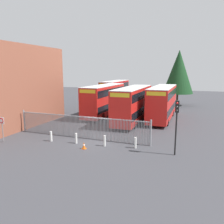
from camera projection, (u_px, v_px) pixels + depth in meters
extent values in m
plane|color=#3D3D42|center=(123.00, 122.00, 28.98)|extent=(100.00, 100.00, 0.00)
cylinder|color=gray|center=(24.00, 121.00, 24.35)|extent=(0.06, 0.06, 2.20)
cylinder|color=gray|center=(25.00, 122.00, 24.30)|extent=(0.06, 0.06, 2.20)
cylinder|color=gray|center=(26.00, 122.00, 24.25)|extent=(0.06, 0.06, 2.20)
cylinder|color=gray|center=(27.00, 122.00, 24.20)|extent=(0.06, 0.06, 2.20)
cylinder|color=gray|center=(28.00, 122.00, 24.16)|extent=(0.06, 0.06, 2.20)
cylinder|color=gray|center=(30.00, 122.00, 24.11)|extent=(0.06, 0.06, 2.20)
cylinder|color=gray|center=(31.00, 122.00, 24.06)|extent=(0.06, 0.06, 2.20)
cylinder|color=gray|center=(32.00, 122.00, 24.01)|extent=(0.06, 0.06, 2.20)
cylinder|color=gray|center=(33.00, 122.00, 23.97)|extent=(0.06, 0.06, 2.20)
cylinder|color=gray|center=(34.00, 122.00, 23.92)|extent=(0.06, 0.06, 2.20)
cylinder|color=gray|center=(35.00, 123.00, 23.87)|extent=(0.06, 0.06, 2.20)
cylinder|color=gray|center=(36.00, 123.00, 23.82)|extent=(0.06, 0.06, 2.20)
cylinder|color=gray|center=(37.00, 123.00, 23.77)|extent=(0.06, 0.06, 2.20)
cylinder|color=gray|center=(38.00, 123.00, 23.73)|extent=(0.06, 0.06, 2.20)
cylinder|color=gray|center=(39.00, 123.00, 23.68)|extent=(0.06, 0.06, 2.20)
cylinder|color=gray|center=(40.00, 123.00, 23.63)|extent=(0.06, 0.06, 2.20)
cylinder|color=gray|center=(41.00, 123.00, 23.58)|extent=(0.06, 0.06, 2.20)
cylinder|color=gray|center=(43.00, 123.00, 23.54)|extent=(0.06, 0.06, 2.20)
cylinder|color=gray|center=(44.00, 123.00, 23.49)|extent=(0.06, 0.06, 2.20)
cylinder|color=gray|center=(45.00, 123.00, 23.44)|extent=(0.06, 0.06, 2.20)
cylinder|color=gray|center=(46.00, 124.00, 23.39)|extent=(0.06, 0.06, 2.20)
cylinder|color=gray|center=(47.00, 124.00, 23.34)|extent=(0.06, 0.06, 2.20)
cylinder|color=gray|center=(48.00, 124.00, 23.30)|extent=(0.06, 0.06, 2.20)
cylinder|color=gray|center=(49.00, 124.00, 23.25)|extent=(0.06, 0.06, 2.20)
cylinder|color=gray|center=(51.00, 124.00, 23.20)|extent=(0.06, 0.06, 2.20)
cylinder|color=gray|center=(52.00, 124.00, 23.15)|extent=(0.06, 0.06, 2.20)
cylinder|color=gray|center=(53.00, 124.00, 23.11)|extent=(0.06, 0.06, 2.20)
cylinder|color=gray|center=(54.00, 124.00, 23.06)|extent=(0.06, 0.06, 2.20)
cylinder|color=gray|center=(55.00, 124.00, 23.01)|extent=(0.06, 0.06, 2.20)
cylinder|color=gray|center=(56.00, 125.00, 22.96)|extent=(0.06, 0.06, 2.20)
cylinder|color=gray|center=(57.00, 125.00, 22.91)|extent=(0.06, 0.06, 2.20)
cylinder|color=gray|center=(59.00, 125.00, 22.87)|extent=(0.06, 0.06, 2.20)
cylinder|color=gray|center=(60.00, 125.00, 22.82)|extent=(0.06, 0.06, 2.20)
cylinder|color=gray|center=(61.00, 125.00, 22.77)|extent=(0.06, 0.06, 2.20)
cylinder|color=gray|center=(62.00, 125.00, 22.72)|extent=(0.06, 0.06, 2.20)
cylinder|color=gray|center=(63.00, 125.00, 22.68)|extent=(0.06, 0.06, 2.20)
cylinder|color=gray|center=(65.00, 125.00, 22.63)|extent=(0.06, 0.06, 2.20)
cylinder|color=gray|center=(66.00, 126.00, 22.58)|extent=(0.06, 0.06, 2.20)
cylinder|color=gray|center=(67.00, 126.00, 22.53)|extent=(0.06, 0.06, 2.20)
cylinder|color=gray|center=(68.00, 126.00, 22.48)|extent=(0.06, 0.06, 2.20)
cylinder|color=gray|center=(69.00, 126.00, 22.44)|extent=(0.06, 0.06, 2.20)
cylinder|color=gray|center=(71.00, 126.00, 22.39)|extent=(0.06, 0.06, 2.20)
cylinder|color=gray|center=(72.00, 126.00, 22.34)|extent=(0.06, 0.06, 2.20)
cylinder|color=gray|center=(73.00, 126.00, 22.29)|extent=(0.06, 0.06, 2.20)
cylinder|color=gray|center=(74.00, 126.00, 22.24)|extent=(0.06, 0.06, 2.20)
cylinder|color=gray|center=(76.00, 126.00, 22.20)|extent=(0.06, 0.06, 2.20)
cylinder|color=gray|center=(77.00, 127.00, 22.15)|extent=(0.06, 0.06, 2.20)
cylinder|color=gray|center=(78.00, 127.00, 22.10)|extent=(0.06, 0.06, 2.20)
cylinder|color=gray|center=(79.00, 127.00, 22.05)|extent=(0.06, 0.06, 2.20)
cylinder|color=gray|center=(81.00, 127.00, 22.01)|extent=(0.06, 0.06, 2.20)
cylinder|color=gray|center=(82.00, 127.00, 21.96)|extent=(0.06, 0.06, 2.20)
cylinder|color=gray|center=(83.00, 127.00, 21.91)|extent=(0.06, 0.06, 2.20)
cylinder|color=gray|center=(85.00, 127.00, 21.86)|extent=(0.06, 0.06, 2.20)
cylinder|color=gray|center=(86.00, 127.00, 21.81)|extent=(0.06, 0.06, 2.20)
cylinder|color=gray|center=(87.00, 128.00, 21.77)|extent=(0.06, 0.06, 2.20)
cylinder|color=gray|center=(89.00, 128.00, 21.72)|extent=(0.06, 0.06, 2.20)
cylinder|color=gray|center=(90.00, 128.00, 21.67)|extent=(0.06, 0.06, 2.20)
cylinder|color=gray|center=(91.00, 128.00, 21.62)|extent=(0.06, 0.06, 2.20)
cylinder|color=gray|center=(92.00, 128.00, 21.58)|extent=(0.06, 0.06, 2.20)
cylinder|color=gray|center=(94.00, 128.00, 21.53)|extent=(0.06, 0.06, 2.20)
cylinder|color=gray|center=(95.00, 128.00, 21.48)|extent=(0.06, 0.06, 2.20)
cylinder|color=gray|center=(96.00, 128.00, 21.43)|extent=(0.06, 0.06, 2.20)
cylinder|color=gray|center=(98.00, 129.00, 21.38)|extent=(0.06, 0.06, 2.20)
cylinder|color=gray|center=(99.00, 129.00, 21.34)|extent=(0.06, 0.06, 2.20)
cylinder|color=gray|center=(101.00, 129.00, 21.29)|extent=(0.06, 0.06, 2.20)
cylinder|color=gray|center=(102.00, 129.00, 21.24)|extent=(0.06, 0.06, 2.20)
cylinder|color=gray|center=(103.00, 129.00, 21.19)|extent=(0.06, 0.06, 2.20)
cylinder|color=gray|center=(105.00, 129.00, 21.15)|extent=(0.06, 0.06, 2.20)
cylinder|color=gray|center=(106.00, 129.00, 21.10)|extent=(0.06, 0.06, 2.20)
cylinder|color=gray|center=(107.00, 130.00, 21.05)|extent=(0.06, 0.06, 2.20)
cylinder|color=gray|center=(109.00, 130.00, 21.00)|extent=(0.06, 0.06, 2.20)
cylinder|color=gray|center=(110.00, 130.00, 20.95)|extent=(0.06, 0.06, 2.20)
cylinder|color=gray|center=(112.00, 130.00, 20.91)|extent=(0.06, 0.06, 2.20)
cylinder|color=gray|center=(113.00, 130.00, 20.86)|extent=(0.06, 0.06, 2.20)
cylinder|color=gray|center=(114.00, 130.00, 20.81)|extent=(0.06, 0.06, 2.20)
cylinder|color=gray|center=(116.00, 130.00, 20.76)|extent=(0.06, 0.06, 2.20)
cylinder|color=gray|center=(117.00, 131.00, 20.72)|extent=(0.06, 0.06, 2.20)
cylinder|color=gray|center=(119.00, 131.00, 20.67)|extent=(0.06, 0.06, 2.20)
cylinder|color=gray|center=(120.00, 131.00, 20.62)|extent=(0.06, 0.06, 2.20)
cylinder|color=gray|center=(122.00, 131.00, 20.57)|extent=(0.06, 0.06, 2.20)
cylinder|color=gray|center=(123.00, 131.00, 20.52)|extent=(0.06, 0.06, 2.20)
cylinder|color=gray|center=(125.00, 131.00, 20.48)|extent=(0.06, 0.06, 2.20)
cylinder|color=gray|center=(126.00, 131.00, 20.43)|extent=(0.06, 0.06, 2.20)
cylinder|color=gray|center=(128.00, 132.00, 20.38)|extent=(0.06, 0.06, 2.20)
cylinder|color=gray|center=(129.00, 132.00, 20.33)|extent=(0.06, 0.06, 2.20)
cylinder|color=gray|center=(131.00, 132.00, 20.28)|extent=(0.06, 0.06, 2.20)
cylinder|color=gray|center=(132.00, 132.00, 20.24)|extent=(0.06, 0.06, 2.20)
cylinder|color=gray|center=(134.00, 132.00, 20.19)|extent=(0.06, 0.06, 2.20)
cylinder|color=gray|center=(135.00, 132.00, 20.14)|extent=(0.06, 0.06, 2.20)
cylinder|color=gray|center=(137.00, 132.00, 20.09)|extent=(0.06, 0.06, 2.20)
cylinder|color=gray|center=(138.00, 133.00, 20.05)|extent=(0.06, 0.06, 2.20)
cylinder|color=gray|center=(140.00, 133.00, 20.00)|extent=(0.06, 0.06, 2.20)
cylinder|color=gray|center=(141.00, 133.00, 19.95)|extent=(0.06, 0.06, 2.20)
cylinder|color=gray|center=(143.00, 133.00, 19.90)|extent=(0.06, 0.06, 2.20)
cylinder|color=gray|center=(144.00, 133.00, 19.85)|extent=(0.06, 0.06, 2.20)
cylinder|color=gray|center=(146.00, 133.00, 19.81)|extent=(0.06, 0.06, 2.20)
cylinder|color=gray|center=(148.00, 133.00, 19.76)|extent=(0.06, 0.06, 2.20)
cylinder|color=gray|center=(149.00, 134.00, 19.71)|extent=(0.06, 0.06, 2.20)
cylinder|color=gray|center=(151.00, 134.00, 19.66)|extent=(0.06, 0.06, 2.20)
cylinder|color=gray|center=(80.00, 117.00, 21.82)|extent=(13.69, 0.07, 0.07)
cylinder|color=gray|center=(24.00, 121.00, 24.33)|extent=(0.14, 0.14, 2.35)
cylinder|color=gray|center=(151.00, 133.00, 19.65)|extent=(0.14, 0.14, 2.35)
cube|color=red|center=(133.00, 104.00, 28.67)|extent=(2.50, 10.80, 4.00)
cube|color=black|center=(133.00, 110.00, 28.82)|extent=(2.54, 10.37, 0.90)
cube|color=black|center=(133.00, 94.00, 28.45)|extent=(2.54, 10.37, 0.90)
cube|color=yellow|center=(120.00, 95.00, 23.44)|extent=(2.12, 0.12, 0.44)
cube|color=silver|center=(133.00, 88.00, 28.30)|extent=(2.50, 10.80, 0.08)
cylinder|color=black|center=(116.00, 123.00, 26.30)|extent=(0.30, 1.04, 1.04)
cylinder|color=black|center=(134.00, 124.00, 25.54)|extent=(0.30, 1.04, 1.04)
cylinder|color=black|center=(131.00, 113.00, 32.12)|extent=(0.30, 1.04, 1.04)
cylinder|color=black|center=(146.00, 114.00, 31.37)|extent=(0.30, 1.04, 1.04)
cube|color=red|center=(162.00, 102.00, 30.05)|extent=(2.50, 10.80, 4.00)
cube|color=black|center=(162.00, 108.00, 30.20)|extent=(2.54, 10.37, 0.90)
cube|color=black|center=(163.00, 93.00, 29.83)|extent=(2.54, 10.37, 0.90)
cube|color=yellow|center=(156.00, 94.00, 24.82)|extent=(2.12, 0.12, 0.44)
cube|color=silver|center=(163.00, 87.00, 29.68)|extent=(2.50, 10.80, 0.08)
cylinder|color=black|center=(149.00, 120.00, 27.68)|extent=(0.30, 1.04, 1.04)
cylinder|color=black|center=(167.00, 121.00, 26.92)|extent=(0.30, 1.04, 1.04)
cylinder|color=black|center=(157.00, 111.00, 33.50)|extent=(0.30, 1.04, 1.04)
cylinder|color=black|center=(173.00, 112.00, 32.75)|extent=(0.30, 1.04, 1.04)
cube|color=red|center=(104.00, 99.00, 32.76)|extent=(2.50, 10.80, 4.00)
cube|color=black|center=(104.00, 105.00, 32.91)|extent=(2.54, 10.37, 0.90)
cube|color=black|center=(104.00, 91.00, 32.54)|extent=(2.54, 10.37, 0.90)
cube|color=yellow|center=(88.00, 91.00, 27.53)|extent=(2.12, 0.12, 0.44)
cube|color=silver|center=(104.00, 85.00, 32.39)|extent=(2.50, 10.80, 0.08)
cylinder|color=black|center=(87.00, 116.00, 30.39)|extent=(0.30, 1.04, 1.04)
cylinder|color=black|center=(102.00, 117.00, 29.64)|extent=(0.30, 1.04, 1.04)
cylinder|color=black|center=(105.00, 108.00, 36.21)|extent=(0.30, 1.04, 1.04)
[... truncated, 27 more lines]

